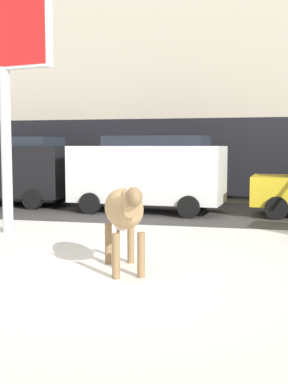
{
  "coord_description": "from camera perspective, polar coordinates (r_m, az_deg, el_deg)",
  "views": [
    {
      "loc": [
        2.48,
        -6.98,
        2.02
      ],
      "look_at": [
        0.15,
        2.68,
        1.1
      ],
      "focal_mm": 46.54,
      "sensor_mm": 36.0,
      "label": 1
    }
  ],
  "objects": [
    {
      "name": "car_white_van",
      "position": [
        15.19,
        0.5,
        2.35
      ],
      "size": [
        4.71,
        2.34,
        2.32
      ],
      "color": "white",
      "rests_on": "ground"
    },
    {
      "name": "billboard",
      "position": [
        12.14,
        -15.82,
        15.98
      ],
      "size": [
        2.51,
        0.66,
        5.56
      ],
      "color": "silver",
      "rests_on": "ground"
    },
    {
      "name": "car_black_van",
      "position": [
        17.71,
        -15.31,
        2.58
      ],
      "size": [
        4.71,
        2.34,
        2.32
      ],
      "color": "black",
      "rests_on": "ground"
    },
    {
      "name": "ground_plane",
      "position": [
        7.68,
        -5.84,
        -9.99
      ],
      "size": [
        120.0,
        120.0,
        0.0
      ],
      "primitive_type": "plane",
      "color": "white"
    },
    {
      "name": "cow_tan",
      "position": [
        7.96,
        -2.26,
        -2.13
      ],
      "size": [
        1.16,
        1.89,
        1.54
      ],
      "color": "tan",
      "rests_on": "ground"
    },
    {
      "name": "road_strip",
      "position": [
        15.42,
        4.21,
        -2.24
      ],
      "size": [
        60.0,
        5.6,
        0.01
      ],
      "primitive_type": "cube",
      "color": "#423F3F",
      "rests_on": "ground"
    },
    {
      "name": "building_facade",
      "position": [
        21.3,
        6.91,
        17.35
      ],
      "size": [
        44.0,
        6.1,
        13.0
      ],
      "color": "#BCB29E",
      "rests_on": "ground"
    }
  ]
}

